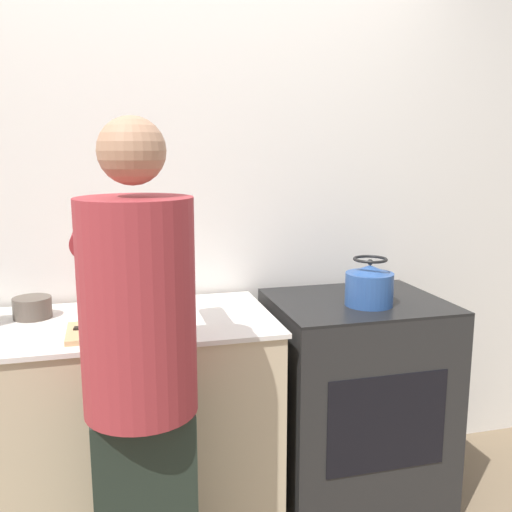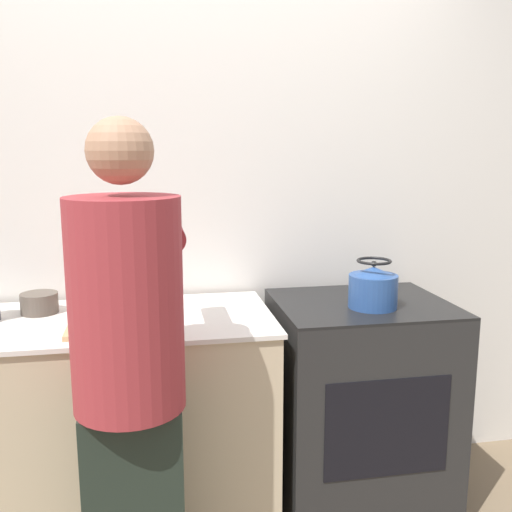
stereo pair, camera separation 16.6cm
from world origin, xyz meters
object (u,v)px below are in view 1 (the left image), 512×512
at_px(knife, 107,327).
at_px(kettle, 369,285).
at_px(person, 140,372).
at_px(bowl_prep, 32,308).
at_px(oven, 354,400).
at_px(cutting_board, 119,330).

xyz_separation_m(knife, kettle, (1.07, 0.05, 0.08)).
height_order(person, knife, person).
relative_size(person, knife, 6.72).
xyz_separation_m(kettle, bowl_prep, (-1.35, 0.23, -0.06)).
bearing_deg(knife, kettle, 11.03).
distance_m(person, knife, 0.39).
bearing_deg(bowl_prep, kettle, -9.56).
xyz_separation_m(oven, person, (-0.96, -0.51, 0.44)).
bearing_deg(knife, oven, 15.69).
xyz_separation_m(person, kettle, (0.97, 0.43, 0.11)).
height_order(cutting_board, kettle, kettle).
height_order(person, bowl_prep, person).
bearing_deg(oven, bowl_prep, 173.99).
bearing_deg(cutting_board, bowl_prep, 139.64).
distance_m(oven, bowl_prep, 1.43).
distance_m(oven, knife, 1.16).
distance_m(oven, person, 1.17).
height_order(oven, person, person).
xyz_separation_m(person, knife, (-0.10, 0.38, 0.03)).
relative_size(knife, bowl_prep, 1.67).
height_order(cutting_board, bowl_prep, bowl_prep).
bearing_deg(oven, knife, -172.82).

